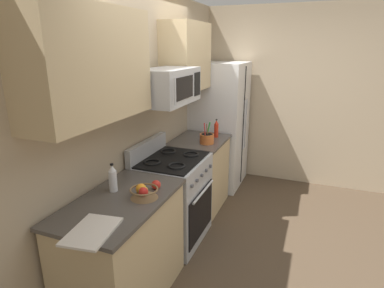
% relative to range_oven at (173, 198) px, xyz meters
% --- Properties ---
extents(ground_plane, '(16.00, 16.00, 0.00)m').
position_rel_range_oven_xyz_m(ground_plane, '(0.00, -0.64, -0.47)').
color(ground_plane, '#473828').
extents(wall_back, '(8.00, 0.10, 2.60)m').
position_rel_range_oven_xyz_m(wall_back, '(0.00, 0.38, 0.83)').
color(wall_back, tan).
rests_on(wall_back, ground).
extents(counter_left, '(1.10, 0.63, 0.91)m').
position_rel_range_oven_xyz_m(counter_left, '(-0.94, -0.00, -0.02)').
color(counter_left, tan).
rests_on(counter_left, ground).
extents(range_oven, '(0.76, 0.67, 1.09)m').
position_rel_range_oven_xyz_m(range_oven, '(0.00, 0.00, 0.00)').
color(range_oven, '#B2B5BA').
rests_on(range_oven, ground).
extents(counter_right, '(0.81, 0.63, 0.91)m').
position_rel_range_oven_xyz_m(counter_right, '(0.80, -0.00, -0.02)').
color(counter_right, tan).
rests_on(counter_right, ground).
extents(refrigerator, '(0.83, 0.74, 1.81)m').
position_rel_range_oven_xyz_m(refrigerator, '(1.64, -0.02, 0.43)').
color(refrigerator, silver).
rests_on(refrigerator, ground).
extents(wall_right, '(0.10, 8.00, 2.60)m').
position_rel_range_oven_xyz_m(wall_right, '(2.15, -0.64, 0.83)').
color(wall_right, tan).
rests_on(wall_right, ground).
extents(microwave, '(0.75, 0.44, 0.33)m').
position_rel_range_oven_xyz_m(microwave, '(-0.00, 0.03, 1.19)').
color(microwave, '#B2B5BA').
extents(upper_cabinets_left, '(1.09, 0.34, 0.78)m').
position_rel_range_oven_xyz_m(upper_cabinets_left, '(-0.95, 0.16, 1.44)').
color(upper_cabinets_left, tan).
extents(upper_cabinets_right, '(0.80, 0.34, 0.78)m').
position_rel_range_oven_xyz_m(upper_cabinets_right, '(0.80, 0.16, 1.44)').
color(upper_cabinets_right, tan).
extents(utensil_crock, '(0.17, 0.17, 0.26)m').
position_rel_range_oven_xyz_m(utensil_crock, '(0.69, -0.14, 0.50)').
color(utensil_crock, '#D1662D').
rests_on(utensil_crock, counter_right).
extents(fruit_basket, '(0.22, 0.22, 0.11)m').
position_rel_range_oven_xyz_m(fruit_basket, '(-0.84, -0.15, 0.48)').
color(fruit_basket, brown).
rests_on(fruit_basket, counter_left).
extents(apple_loose, '(0.08, 0.08, 0.08)m').
position_rel_range_oven_xyz_m(apple_loose, '(-0.67, -0.17, 0.48)').
color(apple_loose, red).
rests_on(apple_loose, counter_left).
extents(cutting_board, '(0.41, 0.31, 0.02)m').
position_rel_range_oven_xyz_m(cutting_board, '(-1.38, -0.09, 0.44)').
color(cutting_board, silver).
rests_on(cutting_board, counter_left).
extents(bottle_hot_sauce, '(0.06, 0.06, 0.24)m').
position_rel_range_oven_xyz_m(bottle_hot_sauce, '(0.99, -0.16, 0.55)').
color(bottle_hot_sauce, red).
rests_on(bottle_hot_sauce, counter_right).
extents(bottle_vinegar, '(0.07, 0.07, 0.24)m').
position_rel_range_oven_xyz_m(bottle_vinegar, '(-0.83, 0.13, 0.55)').
color(bottle_vinegar, silver).
rests_on(bottle_vinegar, counter_left).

